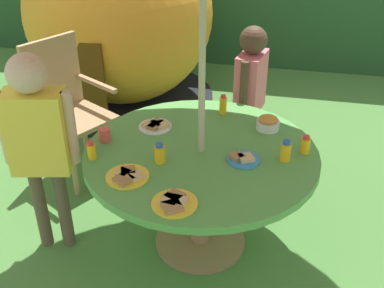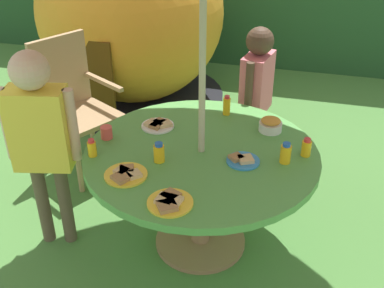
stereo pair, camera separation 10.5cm
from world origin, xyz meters
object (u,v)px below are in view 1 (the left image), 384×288
(child_in_pink_shirt, at_px, (251,82))
(juice_bottle_center_back, at_px, (286,151))
(plate_far_left, at_px, (243,159))
(cup_near, at_px, (105,134))
(juice_bottle_center_front, at_px, (223,105))
(juice_bottle_front_edge, at_px, (91,151))
(snack_bowl, at_px, (268,123))
(plate_far_right, at_px, (155,126))
(plate_mid_right, at_px, (174,202))
(child_in_yellow_shirt, at_px, (38,132))
(juice_bottle_mid_left, at_px, (305,145))
(wooden_chair, at_px, (66,102))
(juice_bottle_near_right, at_px, (160,154))
(garden_table, at_px, (201,168))
(dome_tent, at_px, (119,14))
(plate_near_left, at_px, (127,176))

(child_in_pink_shirt, xyz_separation_m, juice_bottle_center_back, (0.28, -0.92, 0.01))
(plate_far_left, bearing_deg, cup_near, 175.97)
(juice_bottle_center_front, relative_size, juice_bottle_front_edge, 1.25)
(snack_bowl, xyz_separation_m, plate_far_right, (-0.67, -0.12, -0.03))
(plate_far_right, relative_size, plate_mid_right, 0.90)
(snack_bowl, relative_size, plate_far_left, 0.77)
(juice_bottle_front_edge, bearing_deg, juice_bottle_center_front, 47.70)
(child_in_pink_shirt, height_order, plate_far_right, child_in_pink_shirt)
(juice_bottle_center_front, bearing_deg, juice_bottle_center_back, -49.18)
(cup_near, bearing_deg, child_in_pink_shirt, 50.55)
(juice_bottle_front_edge, bearing_deg, child_in_yellow_shirt, 178.57)
(juice_bottle_mid_left, distance_m, juice_bottle_front_edge, 1.18)
(wooden_chair, height_order, snack_bowl, wooden_chair)
(child_in_yellow_shirt, distance_m, juice_bottle_near_right, 0.68)
(garden_table, distance_m, dome_tent, 2.33)
(plate_far_left, xyz_separation_m, cup_near, (-0.81, 0.06, 0.03))
(child_in_yellow_shirt, relative_size, plate_far_left, 6.94)
(juice_bottle_near_right, bearing_deg, juice_bottle_center_back, 13.65)
(child_in_pink_shirt, distance_m, juice_bottle_front_edge, 1.35)
(juice_bottle_front_edge, bearing_deg, plate_far_right, 59.05)
(plate_far_right, bearing_deg, juice_bottle_front_edge, -120.95)
(dome_tent, relative_size, plate_mid_right, 8.97)
(child_in_yellow_shirt, bearing_deg, juice_bottle_front_edge, -13.86)
(plate_mid_right, bearing_deg, wooden_chair, 133.74)
(child_in_pink_shirt, distance_m, plate_far_left, 0.98)
(garden_table, height_order, juice_bottle_center_back, juice_bottle_center_back)
(plate_near_left, distance_m, juice_bottle_center_back, 0.85)
(garden_table, relative_size, plate_mid_right, 5.95)
(wooden_chair, relative_size, child_in_pink_shirt, 0.90)
(snack_bowl, xyz_separation_m, plate_far_left, (-0.10, -0.39, -0.03))
(dome_tent, xyz_separation_m, plate_mid_right, (1.14, -2.50, -0.15))
(juice_bottle_center_front, bearing_deg, plate_far_left, -70.14)
(garden_table, height_order, dome_tent, dome_tent)
(juice_bottle_near_right, distance_m, juice_bottle_mid_left, 0.81)
(plate_far_right, bearing_deg, dome_tent, 115.51)
(wooden_chair, xyz_separation_m, juice_bottle_center_back, (1.60, -0.65, 0.17))
(plate_far_left, height_order, juice_bottle_mid_left, juice_bottle_mid_left)
(cup_near, bearing_deg, child_in_yellow_shirt, -147.26)
(child_in_yellow_shirt, bearing_deg, garden_table, 0.00)
(snack_bowl, distance_m, juice_bottle_front_edge, 1.06)
(plate_far_right, height_order, cup_near, cup_near)
(child_in_yellow_shirt, xyz_separation_m, plate_mid_right, (0.84, -0.31, -0.11))
(child_in_pink_shirt, relative_size, juice_bottle_mid_left, 10.60)
(plate_mid_right, height_order, juice_bottle_mid_left, juice_bottle_mid_left)
(garden_table, height_order, snack_bowl, snack_bowl)
(dome_tent, bearing_deg, juice_bottle_center_front, -44.71)
(dome_tent, height_order, juice_bottle_center_front, dome_tent)
(plate_far_left, bearing_deg, juice_bottle_mid_left, 25.30)
(plate_mid_right, bearing_deg, juice_bottle_front_edge, 150.31)
(snack_bowl, height_order, juice_bottle_mid_left, juice_bottle_mid_left)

